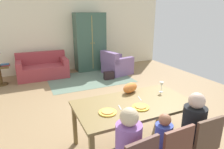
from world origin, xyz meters
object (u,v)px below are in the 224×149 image
at_px(plate_near_man, 108,112).
at_px(armoire, 90,42).
at_px(cat, 130,88).
at_px(armchair, 116,65).
at_px(book_lower, 6,65).
at_px(person_child, 161,147).
at_px(wine_glass, 162,85).
at_px(person_woman, 190,132).
at_px(side_table, 0,73).
at_px(handbag, 109,76).
at_px(plate_near_child, 141,107).
at_px(dining_chair_woman, 200,141).
at_px(book_upper, 5,64).
at_px(dining_table, 134,107).
at_px(couch, 43,68).

xyz_separation_m(plate_near_man, armoire, (1.33, 4.73, 0.28)).
relative_size(cat, armchair, 0.31).
bearing_deg(book_lower, person_child, -67.47).
height_order(wine_glass, person_woman, person_woman).
height_order(plate_near_man, side_table, plate_near_man).
bearing_deg(side_table, handbag, -15.89).
distance_m(plate_near_child, dining_chair_woman, 0.88).
bearing_deg(cat, person_woman, -93.92).
height_order(plate_near_man, book_lower, plate_near_man).
bearing_deg(person_child, armchair, 71.30).
height_order(person_child, cat, cat).
relative_size(dining_chair_woman, book_upper, 3.95).
height_order(dining_chair_woman, book_lower, dining_chair_woman).
bearing_deg(book_lower, dining_table, -64.16).
relative_size(dining_chair_woman, armoire, 0.41).
bearing_deg(armoire, cat, -99.25).
distance_m(dining_chair_woman, armchair, 4.67).
relative_size(person_child, book_upper, 4.20).
bearing_deg(cat, plate_near_man, -163.48).
bearing_deg(side_table, armchair, -6.41).
relative_size(wine_glass, couch, 0.12).
bearing_deg(dining_table, armchair, 68.19).
xyz_separation_m(cat, side_table, (-2.32, 3.73, -0.47)).
xyz_separation_m(dining_chair_woman, armchair, (0.99, 4.56, -0.17)).
xyz_separation_m(dining_table, dining_chair_woman, (0.49, -0.85, -0.20)).
height_order(dining_chair_woman, handbag, dining_chair_woman).
bearing_deg(handbag, book_lower, 163.82).
bearing_deg(dining_table, cat, 69.01).
bearing_deg(armchair, plate_near_man, -117.34).
bearing_deg(armoire, person_woman, -93.70).
xyz_separation_m(wine_glass, book_lower, (-2.63, 3.90, -0.30)).
height_order(dining_table, side_table, dining_table).
xyz_separation_m(person_child, book_lower, (-1.98, 4.76, 0.16)).
xyz_separation_m(plate_near_man, handbag, (1.48, 3.34, -0.64)).
bearing_deg(dining_chair_woman, book_upper, 116.69).
xyz_separation_m(wine_glass, side_table, (-2.82, 3.94, -0.52)).
relative_size(plate_near_man, book_lower, 1.14).
height_order(dining_chair_woman, couch, dining_chair_woman).
height_order(dining_table, plate_near_man, plate_near_man).
relative_size(cat, book_lower, 1.45).
bearing_deg(handbag, side_table, 164.11).
xyz_separation_m(dining_table, book_lower, (-1.98, 4.08, -0.10)).
height_order(plate_near_man, wine_glass, wine_glass).
bearing_deg(plate_near_child, armchair, 69.11).
height_order(plate_near_child, armchair, armchair).
bearing_deg(armoire, book_lower, -169.30).
xyz_separation_m(person_woman, book_upper, (-2.50, 4.79, 0.11)).
bearing_deg(dining_table, person_child, -90.07).
bearing_deg(couch, side_table, -168.29).
xyz_separation_m(armchair, handbag, (-0.50, -0.49, -0.19)).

